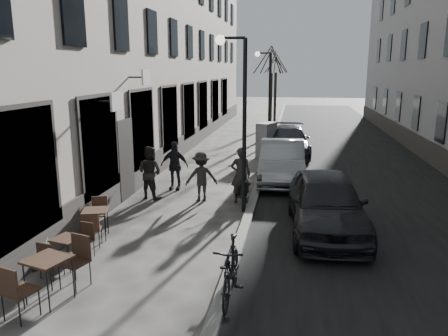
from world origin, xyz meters
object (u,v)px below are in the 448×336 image
(tree_near, at_px, (271,60))
(pedestrian_far, at_px, (174,166))
(sign_board, at_px, (36,244))
(car_far, at_px, (289,141))
(car_near, at_px, (326,203))
(streetlamp_near, at_px, (239,105))
(bistro_set_c, at_px, (96,221))
(pedestrian_near, at_px, (150,173))
(bistro_set_a, at_px, (49,275))
(car_mid, at_px, (282,161))
(pedestrian_mid, at_px, (201,176))
(bistro_set_b, at_px, (68,249))
(utility_cabinet, at_px, (266,140))
(bicycle, at_px, (241,185))
(tree_far, at_px, (276,62))
(streetlamp_far, at_px, (267,88))
(moped, at_px, (231,269))

(tree_near, xyz_separation_m, pedestrian_far, (-2.59, -12.93, -3.81))
(sign_board, bearing_deg, car_far, 80.65)
(car_near, bearing_deg, tree_near, 95.21)
(streetlamp_near, relative_size, bistro_set_c, 3.32)
(bistro_set_c, relative_size, pedestrian_near, 0.88)
(bistro_set_c, bearing_deg, sign_board, -125.94)
(bistro_set_a, bearing_deg, car_mid, 84.90)
(pedestrian_near, bearing_deg, bistro_set_a, 111.02)
(streetlamp_near, distance_m, car_mid, 4.67)
(bistro_set_c, height_order, pedestrian_mid, pedestrian_mid)
(bistro_set_b, bearing_deg, pedestrian_near, 101.60)
(utility_cabinet, height_order, pedestrian_far, pedestrian_far)
(utility_cabinet, xyz_separation_m, car_far, (1.07, 0.57, -0.12))
(pedestrian_mid, distance_m, car_mid, 3.83)
(tree_near, relative_size, bicycle, 2.74)
(tree_far, xyz_separation_m, sign_board, (-3.92, -25.32, -4.19))
(bistro_set_b, bearing_deg, utility_cabinet, 87.72)
(tree_far, bearing_deg, utility_cabinet, -89.08)
(streetlamp_far, distance_m, tree_near, 3.36)
(utility_cabinet, height_order, pedestrian_near, pedestrian_near)
(sign_board, relative_size, moped, 0.63)
(tree_near, distance_m, sign_board, 20.15)
(streetlamp_far, xyz_separation_m, bistro_set_c, (-3.25, -14.65, -2.71))
(tree_near, height_order, pedestrian_near, tree_near)
(bistro_set_c, height_order, car_near, car_near)
(bistro_set_c, xyz_separation_m, utility_cabinet, (3.52, 11.16, 0.38))
(bicycle, bearing_deg, tree_far, -103.57)
(tree_near, height_order, tree_far, same)
(bistro_set_a, relative_size, car_mid, 0.38)
(pedestrian_mid, bearing_deg, streetlamp_far, -113.94)
(pedestrian_far, relative_size, car_near, 0.37)
(bicycle, xyz_separation_m, pedestrian_mid, (-1.27, -0.03, 0.25))
(car_near, bearing_deg, car_far, 93.07)
(pedestrian_far, height_order, car_near, pedestrian_far)
(sign_board, distance_m, car_far, 14.37)
(sign_board, bearing_deg, bistro_set_b, 10.69)
(tree_near, height_order, bicycle, tree_near)
(moped, bearing_deg, bistro_set_c, 147.82)
(pedestrian_mid, xyz_separation_m, car_mid, (2.47, 2.93, -0.03))
(pedestrian_far, height_order, car_far, pedestrian_far)
(utility_cabinet, xyz_separation_m, pedestrian_mid, (-1.57, -7.60, -0.03))
(streetlamp_near, height_order, car_mid, streetlamp_near)
(bicycle, bearing_deg, bistro_set_b, 46.55)
(pedestrian_mid, distance_m, moped, 6.21)
(moped, bearing_deg, bicycle, 95.32)
(tree_near, relative_size, car_far, 1.18)
(pedestrian_near, distance_m, pedestrian_mid, 1.72)
(tree_near, xyz_separation_m, pedestrian_mid, (-1.37, -14.09, -3.86))
(tree_near, bearing_deg, pedestrian_far, -101.33)
(pedestrian_near, bearing_deg, bistro_set_b, 107.54)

